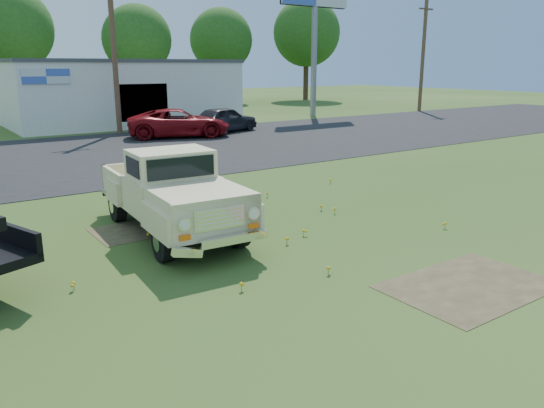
{
  "coord_description": "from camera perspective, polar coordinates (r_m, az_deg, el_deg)",
  "views": [
    {
      "loc": [
        -6.36,
        -8.11,
        3.78
      ],
      "look_at": [
        0.02,
        1.0,
        0.86
      ],
      "focal_mm": 35.0,
      "sensor_mm": 36.0,
      "label": 1
    }
  ],
  "objects": [
    {
      "name": "treeline_f",
      "position": [
        57.2,
        -5.49,
        17.16
      ],
      "size": [
        6.4,
        6.4,
        9.52
      ],
      "color": "#3A2A1A",
      "rests_on": "ground"
    },
    {
      "name": "ground",
      "position": [
        10.98,
        2.91,
        -5.45
      ],
      "size": [
        140.0,
        140.0,
        0.0
      ],
      "primitive_type": "plane",
      "color": "#284616",
      "rests_on": "ground"
    },
    {
      "name": "utility_pole_east",
      "position": [
        47.22,
        15.93,
        15.16
      ],
      "size": [
        1.6,
        0.3,
        9.0
      ],
      "color": "#4E3224",
      "rests_on": "ground"
    },
    {
      "name": "treeline_d",
      "position": [
        49.41,
        -26.37,
        16.54
      ],
      "size": [
        6.72,
        6.72,
        10.0
      ],
      "color": "#3A2A1A",
      "rests_on": "ground"
    },
    {
      "name": "dirt_patch_a",
      "position": [
        10.11,
        20.5,
        -8.23
      ],
      "size": [
        3.0,
        2.0,
        0.01
      ],
      "primitive_type": "cube",
      "color": "#453824",
      "rests_on": "ground"
    },
    {
      "name": "asphalt_lot",
      "position": [
        24.27,
        -19.44,
        4.91
      ],
      "size": [
        90.0,
        14.0,
        0.02
      ],
      "primitive_type": "cube",
      "color": "black",
      "rests_on": "ground"
    },
    {
      "name": "utility_pole_mid",
      "position": [
        31.86,
        -16.64,
        15.6
      ],
      "size": [
        1.6,
        0.3,
        9.0
      ],
      "color": "#4E3224",
      "rests_on": "ground"
    },
    {
      "name": "dirt_patch_b",
      "position": [
        12.97,
        -13.81,
        -2.68
      ],
      "size": [
        2.2,
        1.6,
        0.01
      ],
      "primitive_type": "cube",
      "color": "#453824",
      "rests_on": "ground"
    },
    {
      "name": "vintage_pickup_truck",
      "position": [
        12.31,
        -10.72,
        1.29
      ],
      "size": [
        2.46,
        5.53,
        1.96
      ],
      "primitive_type": null,
      "rotation": [
        0.0,
        0.0,
        -0.07
      ],
      "color": "#C9BC87",
      "rests_on": "ground"
    },
    {
      "name": "commercial_building",
      "position": [
        37.26,
        -15.93,
        11.57
      ],
      "size": [
        14.2,
        8.2,
        4.15
      ],
      "color": "white",
      "rests_on": "ground"
    },
    {
      "name": "red_pickup",
      "position": [
        29.29,
        -9.96,
        8.56
      ],
      "size": [
        5.96,
        4.18,
        1.51
      ],
      "primitive_type": "imported",
      "rotation": [
        0.0,
        0.0,
        1.23
      ],
      "color": "maroon",
      "rests_on": "ground"
    },
    {
      "name": "treeline_e",
      "position": [
        50.61,
        -14.32,
        16.76
      ],
      "size": [
        6.08,
        6.08,
        9.04
      ],
      "color": "#3A2A1A",
      "rests_on": "ground"
    },
    {
      "name": "dark_sedan",
      "position": [
        31.19,
        -5.16,
        9.04
      ],
      "size": [
        4.62,
        2.87,
        1.47
      ],
      "primitive_type": "imported",
      "rotation": [
        0.0,
        0.0,
        1.85
      ],
      "color": "black",
      "rests_on": "ground"
    },
    {
      "name": "treeline_g",
      "position": [
        61.63,
        3.74,
        17.9
      ],
      "size": [
        7.36,
        7.36,
        10.95
      ],
      "color": "#3A2A1A",
      "rests_on": "ground"
    }
  ]
}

